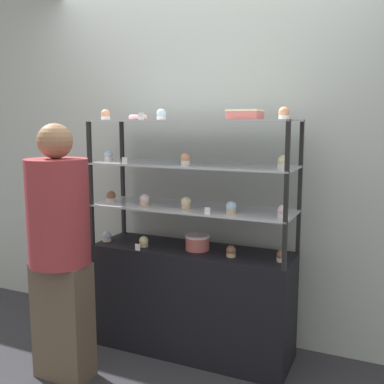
% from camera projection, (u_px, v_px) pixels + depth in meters
% --- Properties ---
extents(ground_plane, '(20.00, 20.00, 0.00)m').
position_uv_depth(ground_plane, '(192.00, 350.00, 3.08)').
color(ground_plane, '#2D2D33').
extents(back_wall, '(8.00, 0.05, 2.60)m').
position_uv_depth(back_wall, '(212.00, 157.00, 3.20)').
color(back_wall, '#A8B2AD').
rests_on(back_wall, ground_plane).
extents(display_base, '(1.34, 0.41, 0.72)m').
position_uv_depth(display_base, '(192.00, 300.00, 3.02)').
color(display_base, black).
rests_on(display_base, ground_plane).
extents(display_riser_lower, '(1.34, 0.41, 0.28)m').
position_uv_depth(display_riser_lower, '(192.00, 210.00, 2.93)').
color(display_riser_lower, black).
rests_on(display_riser_lower, display_base).
extents(display_riser_middle, '(1.34, 0.41, 0.28)m').
position_uv_depth(display_riser_middle, '(192.00, 167.00, 2.89)').
color(display_riser_middle, black).
rests_on(display_riser_middle, display_riser_lower).
extents(display_riser_upper, '(1.34, 0.41, 0.28)m').
position_uv_depth(display_riser_upper, '(192.00, 123.00, 2.84)').
color(display_riser_upper, black).
rests_on(display_riser_upper, display_riser_middle).
extents(layer_cake_centerpiece, '(0.16, 0.16, 0.10)m').
position_uv_depth(layer_cake_centerpiece, '(198.00, 242.00, 2.93)').
color(layer_cake_centerpiece, '#C66660').
rests_on(layer_cake_centerpiece, display_base).
extents(sheet_cake_frosted, '(0.19, 0.17, 0.06)m').
position_uv_depth(sheet_cake_frosted, '(245.00, 115.00, 2.69)').
color(sheet_cake_frosted, '#C66660').
rests_on(sheet_cake_frosted, display_riser_upper).
extents(cupcake_0, '(0.06, 0.06, 0.07)m').
position_uv_depth(cupcake_0, '(107.00, 237.00, 3.15)').
color(cupcake_0, beige).
rests_on(cupcake_0, display_base).
extents(cupcake_1, '(0.06, 0.06, 0.07)m').
position_uv_depth(cupcake_1, '(144.00, 242.00, 3.01)').
color(cupcake_1, '#CCB28C').
rests_on(cupcake_1, display_base).
extents(cupcake_2, '(0.06, 0.06, 0.07)m').
position_uv_depth(cupcake_2, '(231.00, 251.00, 2.79)').
color(cupcake_2, '#CCB28C').
rests_on(cupcake_2, display_base).
extents(cupcake_3, '(0.06, 0.06, 0.07)m').
position_uv_depth(cupcake_3, '(282.00, 256.00, 2.69)').
color(cupcake_3, beige).
rests_on(cupcake_3, display_base).
extents(price_tag_0, '(0.04, 0.00, 0.04)m').
position_uv_depth(price_tag_0, '(138.00, 247.00, 2.92)').
color(price_tag_0, white).
rests_on(price_tag_0, display_base).
extents(cupcake_4, '(0.06, 0.06, 0.08)m').
position_uv_depth(cupcake_4, '(111.00, 197.00, 3.12)').
color(cupcake_4, beige).
rests_on(cupcake_4, display_riser_lower).
extents(cupcake_5, '(0.06, 0.06, 0.08)m').
position_uv_depth(cupcake_5, '(145.00, 200.00, 2.97)').
color(cupcake_5, '#CCB28C').
rests_on(cupcake_5, display_riser_lower).
extents(cupcake_6, '(0.06, 0.06, 0.08)m').
position_uv_depth(cupcake_6, '(186.00, 203.00, 2.86)').
color(cupcake_6, '#CCB28C').
rests_on(cupcake_6, display_riser_lower).
extents(cupcake_7, '(0.06, 0.06, 0.08)m').
position_uv_depth(cupcake_7, '(231.00, 208.00, 2.71)').
color(cupcake_7, '#CCB28C').
rests_on(cupcake_7, display_riser_lower).
extents(cupcake_8, '(0.06, 0.06, 0.08)m').
position_uv_depth(cupcake_8, '(283.00, 212.00, 2.58)').
color(cupcake_8, white).
rests_on(cupcake_8, display_riser_lower).
extents(price_tag_1, '(0.04, 0.00, 0.04)m').
position_uv_depth(price_tag_1, '(207.00, 211.00, 2.68)').
color(price_tag_1, white).
rests_on(price_tag_1, display_riser_lower).
extents(cupcake_9, '(0.06, 0.06, 0.08)m').
position_uv_depth(cupcake_9, '(109.00, 156.00, 3.10)').
color(cupcake_9, white).
rests_on(cupcake_9, display_riser_middle).
extents(cupcake_10, '(0.06, 0.06, 0.08)m').
position_uv_depth(cupcake_10, '(186.00, 159.00, 2.79)').
color(cupcake_10, white).
rests_on(cupcake_10, display_riser_middle).
extents(cupcake_11, '(0.06, 0.06, 0.08)m').
position_uv_depth(cupcake_11, '(283.00, 162.00, 2.60)').
color(cupcake_11, white).
rests_on(cupcake_11, display_riser_middle).
extents(price_tag_2, '(0.04, 0.00, 0.04)m').
position_uv_depth(price_tag_2, '(125.00, 161.00, 2.87)').
color(price_tag_2, white).
rests_on(price_tag_2, display_riser_middle).
extents(cupcake_12, '(0.06, 0.06, 0.07)m').
position_uv_depth(cupcake_12, '(106.00, 115.00, 3.00)').
color(cupcake_12, white).
rests_on(cupcake_12, display_riser_upper).
extents(cupcake_13, '(0.06, 0.06, 0.07)m').
position_uv_depth(cupcake_13, '(161.00, 115.00, 2.89)').
color(cupcake_13, white).
rests_on(cupcake_13, display_riser_upper).
extents(cupcake_14, '(0.06, 0.06, 0.07)m').
position_uv_depth(cupcake_14, '(284.00, 113.00, 2.51)').
color(cupcake_14, white).
rests_on(cupcake_14, display_riser_upper).
extents(price_tag_3, '(0.04, 0.00, 0.04)m').
position_uv_depth(price_tag_3, '(141.00, 116.00, 2.77)').
color(price_tag_3, white).
rests_on(price_tag_3, display_riser_upper).
extents(donut_glazed, '(0.12, 0.12, 0.03)m').
position_uv_depth(donut_glazed, '(138.00, 117.00, 2.98)').
color(donut_glazed, '#EFB2BC').
rests_on(donut_glazed, display_riser_upper).
extents(customer_figure, '(0.36, 0.36, 1.54)m').
position_uv_depth(customer_figure, '(60.00, 246.00, 2.64)').
color(customer_figure, brown).
rests_on(customer_figure, ground_plane).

